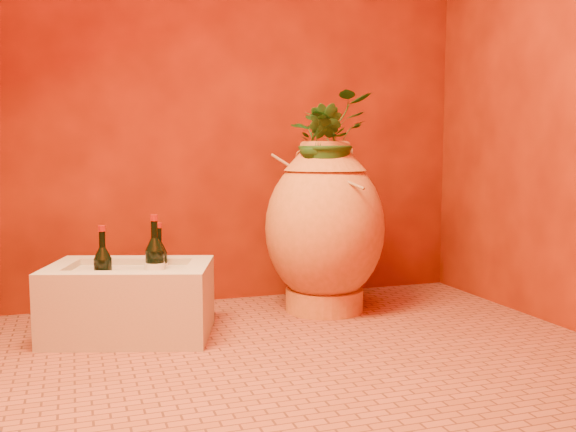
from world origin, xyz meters
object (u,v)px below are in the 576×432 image
object	(u,v)px
wine_bottle_a	(160,266)
wine_bottle_b	(155,266)
wine_bottle_c	(103,274)
stone_basin	(130,302)
amphora	(325,227)
wall_tap	(303,165)

from	to	relation	value
wine_bottle_a	wine_bottle_b	xyz separation A→B (m)	(-0.03, -0.09, 0.02)
wine_bottle_b	wine_bottle_c	xyz separation A→B (m)	(-0.22, -0.05, -0.01)
stone_basin	wine_bottle_c	bearing A→B (deg)	-156.90
wine_bottle_c	stone_basin	bearing A→B (deg)	23.10
amphora	stone_basin	xyz separation A→B (m)	(-0.96, -0.14, -0.27)
stone_basin	wine_bottle_c	distance (m)	0.18
amphora	wine_bottle_c	xyz separation A→B (m)	(-1.07, -0.19, -0.13)
wine_bottle_b	wall_tap	world-z (taller)	wall_tap
stone_basin	wine_bottle_a	xyz separation A→B (m)	(0.14, 0.09, 0.13)
amphora	wine_bottle_a	bearing A→B (deg)	-176.04
stone_basin	wall_tap	world-z (taller)	wall_tap
wine_bottle_b	wine_bottle_c	bearing A→B (deg)	-167.97
wine_bottle_c	wall_tap	xyz separation A→B (m)	(1.07, 0.50, 0.44)
stone_basin	wine_bottle_b	distance (m)	0.19
amphora	wine_bottle_b	world-z (taller)	amphora
wine_bottle_a	wall_tap	world-z (taller)	wall_tap
amphora	wine_bottle_b	size ratio (longest dim) A/B	2.42
stone_basin	wall_tap	distance (m)	1.21
stone_basin	wine_bottle_c	world-z (taller)	wine_bottle_c
wine_bottle_b	wine_bottle_c	world-z (taller)	wine_bottle_b
amphora	wine_bottle_c	world-z (taller)	amphora
wine_bottle_a	wall_tap	xyz separation A→B (m)	(0.82, 0.36, 0.44)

